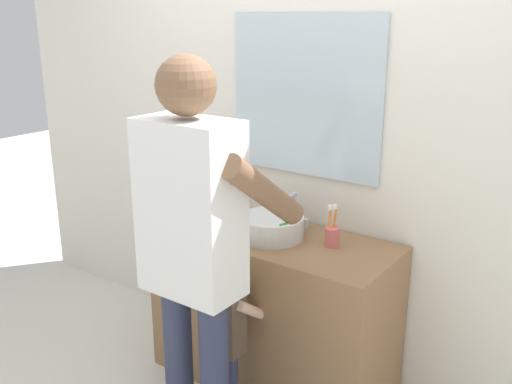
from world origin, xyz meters
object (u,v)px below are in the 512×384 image
object	(u,v)px
adult_parent	(194,234)
toothbrush_cup	(332,236)
soap_bottle	(217,211)
child_toddler	(224,327)

from	to	relation	value
adult_parent	toothbrush_cup	bearing A→B (deg)	69.67
toothbrush_cup	soap_bottle	size ratio (longest dim) A/B	1.25
toothbrush_cup	soap_bottle	xyz separation A→B (m)	(-0.65, -0.07, 0.01)
soap_bottle	child_toddler	bearing A→B (deg)	-47.58
toothbrush_cup	child_toddler	size ratio (longest dim) A/B	0.25
soap_bottle	child_toddler	xyz separation A→B (m)	(0.35, -0.38, -0.39)
child_toddler	toothbrush_cup	bearing A→B (deg)	56.39
toothbrush_cup	child_toddler	bearing A→B (deg)	-123.61
child_toddler	soap_bottle	bearing A→B (deg)	132.42
soap_bottle	adult_parent	bearing A→B (deg)	-57.37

